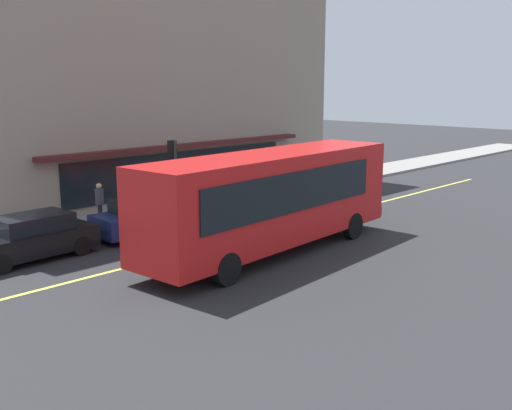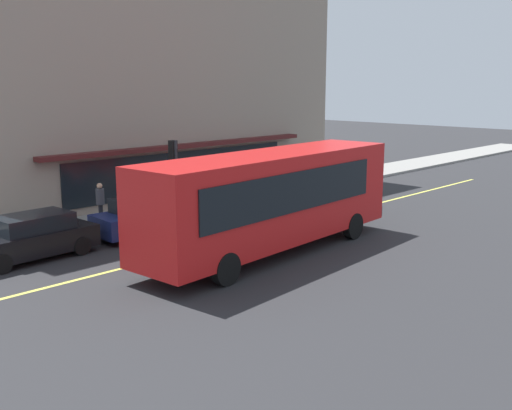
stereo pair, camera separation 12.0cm
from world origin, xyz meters
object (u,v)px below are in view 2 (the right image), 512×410
Objects in this scene: bus at (272,197)px; traffic_light at (174,159)px; car_black at (31,238)px; pedestrian_near_storefront at (100,200)px; car_navy at (148,216)px.

traffic_light is (1.44, 7.26, 0.55)m from bus.
car_black is 4.65m from pedestrian_near_storefront.
car_black is (-7.64, -1.98, -1.79)m from traffic_light.
bus is 5.53m from car_navy.
traffic_light reaches higher than car_black.
bus is 7.42m from traffic_light.
bus reaches higher than car_black.
traffic_light reaches higher than car_navy.
car_navy is (-1.50, 5.17, -1.24)m from bus.
car_black is at bearing -165.48° from traffic_light.
bus is 2.57× the size of car_black.
traffic_light is 0.73× the size of car_navy.
traffic_light is 4.03m from car_navy.
car_black is at bearing 139.60° from bus.
pedestrian_near_storefront is at bearing 106.03° from bus.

